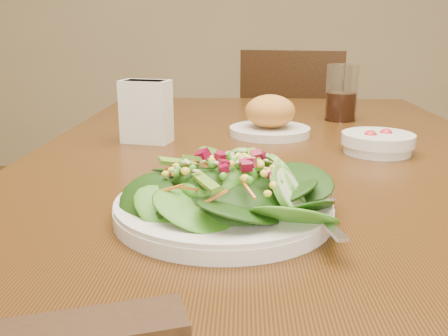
# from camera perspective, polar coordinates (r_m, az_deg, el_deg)

# --- Properties ---
(dining_table) EXTENTS (0.90, 1.40, 0.75)m
(dining_table) POSITION_cam_1_polar(r_m,az_deg,el_deg) (0.98, 5.53, -3.64)
(dining_table) COLOR #472B0F
(dining_table) RESTS_ON ground_plane
(chair_far) EXTENTS (0.49, 0.50, 0.89)m
(chair_far) POSITION_cam_1_polar(r_m,az_deg,el_deg) (2.10, 7.90, 1.82)
(chair_far) COLOR #36200E
(chair_far) RESTS_ON ground_plane
(salad_plate) EXTENTS (0.27, 0.26, 0.08)m
(salad_plate) POSITION_cam_1_polar(r_m,az_deg,el_deg) (0.60, 0.81, -3.14)
(salad_plate) COLOR silver
(salad_plate) RESTS_ON dining_table
(bread_plate) EXTENTS (0.17, 0.17, 0.09)m
(bread_plate) POSITION_cam_1_polar(r_m,az_deg,el_deg) (1.07, 5.27, 5.62)
(bread_plate) COLOR silver
(bread_plate) RESTS_ON dining_table
(tomato_bowl) EXTENTS (0.13, 0.13, 0.04)m
(tomato_bowl) POSITION_cam_1_polar(r_m,az_deg,el_deg) (0.95, 17.16, 2.79)
(tomato_bowl) COLOR silver
(tomato_bowl) RESTS_ON dining_table
(drinking_glass) EXTENTS (0.08, 0.08, 0.14)m
(drinking_glass) POSITION_cam_1_polar(r_m,az_deg,el_deg) (1.27, 13.27, 7.95)
(drinking_glass) COLOR silver
(drinking_glass) RESTS_ON dining_table
(napkin_holder) EXTENTS (0.10, 0.07, 0.12)m
(napkin_holder) POSITION_cam_1_polar(r_m,az_deg,el_deg) (1.00, -8.89, 6.57)
(napkin_holder) COLOR white
(napkin_holder) RESTS_ON dining_table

